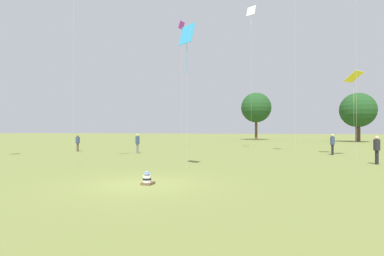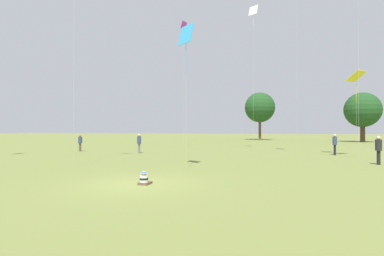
# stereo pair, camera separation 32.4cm
# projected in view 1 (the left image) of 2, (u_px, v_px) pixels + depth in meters

# --- Properties ---
(ground_plane) EXTENTS (300.00, 300.00, 0.00)m
(ground_plane) POSITION_uv_depth(u_px,v_px,m) (140.00, 184.00, 12.01)
(ground_plane) COLOR olive
(seated_toddler) EXTENTS (0.44, 0.54, 0.53)m
(seated_toddler) POSITION_uv_depth(u_px,v_px,m) (147.00, 180.00, 11.93)
(seated_toddler) COLOR brown
(seated_toddler) RESTS_ON ground
(person_standing_0) EXTENTS (0.44, 0.44, 1.80)m
(person_standing_0) POSITION_uv_depth(u_px,v_px,m) (137.00, 142.00, 27.69)
(person_standing_0) COLOR slate
(person_standing_0) RESTS_ON ground
(person_standing_1) EXTENTS (0.45, 0.45, 1.80)m
(person_standing_1) POSITION_uv_depth(u_px,v_px,m) (377.00, 147.00, 18.91)
(person_standing_1) COLOR black
(person_standing_1) RESTS_ON ground
(person_standing_2) EXTENTS (0.46, 0.46, 1.67)m
(person_standing_2) POSITION_uv_depth(u_px,v_px,m) (78.00, 142.00, 30.08)
(person_standing_2) COLOR brown
(person_standing_2) RESTS_ON ground
(person_standing_3) EXTENTS (0.51, 0.51, 1.82)m
(person_standing_3) POSITION_uv_depth(u_px,v_px,m) (332.00, 142.00, 25.99)
(person_standing_3) COLOR black
(person_standing_3) RESTS_ON ground
(kite_0) EXTENTS (1.05, 0.77, 15.60)m
(kite_0) POSITION_uv_depth(u_px,v_px,m) (251.00, 16.00, 32.39)
(kite_0) COLOR white
(kite_0) RESTS_ON ground
(kite_2) EXTENTS (1.63, 1.64, 6.89)m
(kite_2) POSITION_uv_depth(u_px,v_px,m) (354.00, 78.00, 24.38)
(kite_2) COLOR yellow
(kite_2) RESTS_ON ground
(kite_5) EXTENTS (1.11, 0.92, 8.08)m
(kite_5) POSITION_uv_depth(u_px,v_px,m) (187.00, 37.00, 16.67)
(kite_5) COLOR #339EDB
(kite_5) RESTS_ON ground
(kite_7) EXTENTS (0.61, 0.94, 14.96)m
(kite_7) POSITION_uv_depth(u_px,v_px,m) (182.00, 32.00, 35.33)
(kite_7) COLOR #B738C6
(kite_7) RESTS_ON ground
(distant_tree_0) EXTENTS (6.44, 6.44, 10.20)m
(distant_tree_0) POSITION_uv_depth(u_px,v_px,m) (256.00, 108.00, 64.55)
(distant_tree_0) COLOR brown
(distant_tree_0) RESTS_ON ground
(distant_tree_1) EXTENTS (6.13, 6.13, 8.77)m
(distant_tree_1) POSITION_uv_depth(u_px,v_px,m) (358.00, 110.00, 53.26)
(distant_tree_1) COLOR #473323
(distant_tree_1) RESTS_ON ground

